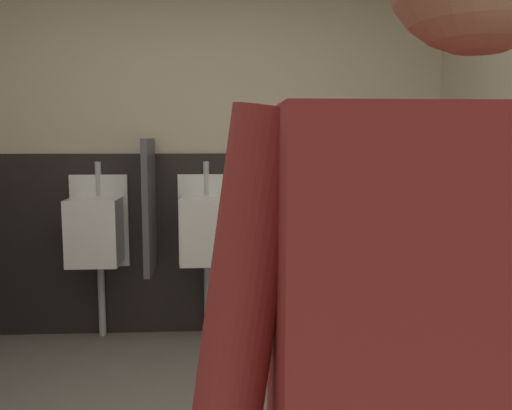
{
  "coord_description": "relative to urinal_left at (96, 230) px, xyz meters",
  "views": [
    {
      "loc": [
        0.17,
        -1.88,
        1.41
      ],
      "look_at": [
        0.24,
        -0.63,
        1.25
      ],
      "focal_mm": 38.05,
      "sensor_mm": 36.0,
      "label": 1
    }
  ],
  "objects": [
    {
      "name": "privacy_divider_panel",
      "position": [
        0.38,
        -0.07,
        0.17
      ],
      "size": [
        0.04,
        0.4,
        0.9
      ],
      "primitive_type": "cube",
      "color": "#4C4C51"
    },
    {
      "name": "urinal_left",
      "position": [
        0.0,
        0.0,
        0.0
      ],
      "size": [
        0.4,
        0.34,
        1.24
      ],
      "color": "white",
      "rests_on": "ground_plane"
    },
    {
      "name": "urinal_middle",
      "position": [
        0.75,
        0.0,
        0.0
      ],
      "size": [
        0.4,
        0.34,
        1.24
      ],
      "color": "white",
      "rests_on": "ground_plane"
    },
    {
      "name": "wainscot_band_back",
      "position": [
        0.72,
        0.14,
        -0.13
      ],
      "size": [
        3.41,
        0.03,
        1.29
      ],
      "primitive_type": "cube",
      "color": "black",
      "rests_on": "ground_plane"
    },
    {
      "name": "wall_back",
      "position": [
        0.72,
        0.22,
        0.65
      ],
      "size": [
        4.01,
        0.12,
        2.85
      ],
      "primitive_type": "cube",
      "color": "beige",
      "rests_on": "ground_plane"
    }
  ]
}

